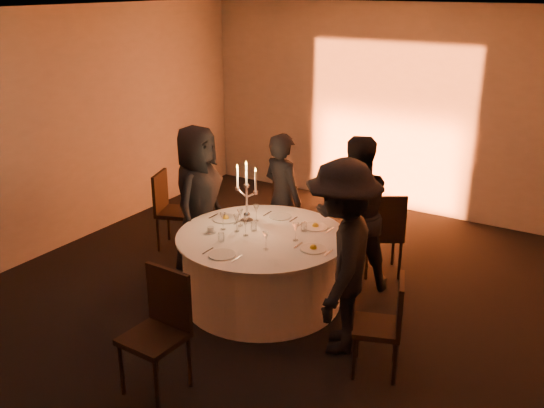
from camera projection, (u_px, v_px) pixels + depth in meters
The scene contains 32 objects.
floor at pixel (262, 300), 6.59m from camera, with size 7.00×7.00×0.00m, color black.
ceiling at pixel (261, 11), 5.55m from camera, with size 7.00×7.00×0.00m, color white.
wall_back at pixel (390, 109), 8.87m from camera, with size 7.00×7.00×0.00m, color #B0ABA3.
wall_left at pixel (59, 131), 7.55m from camera, with size 7.00×7.00×0.00m, color #B0ABA3.
uplighter_fixture at pixel (376, 207), 9.13m from camera, with size 0.25×0.12×0.10m, color black.
banquet_table at pixel (262, 268), 6.46m from camera, with size 1.80×1.80×0.77m.
chair_left at pixel (169, 206), 7.74m from camera, with size 0.56×0.56×1.00m.
chair_back_left at pixel (291, 212), 7.66m from camera, with size 0.50×0.50×0.92m.
chair_back_right at pixel (383, 230), 6.95m from camera, with size 0.62×0.62×1.03m.
chair_right at pixel (386, 321), 5.21m from camera, with size 0.51×0.51×0.91m.
chair_front at pixel (160, 324), 5.01m from camera, with size 0.48×0.48×1.06m.
guest_left at pixel (198, 200), 6.99m from camera, with size 0.86×0.56×1.77m, color black.
guest_back_left at pixel (282, 198), 7.29m from camera, with size 0.59×0.38×1.61m, color black.
guest_back_right at pixel (354, 214), 6.60m from camera, with size 0.85×0.66×1.75m, color black.
guest_right at pixel (342, 258), 5.46m from camera, with size 1.18×0.68×1.83m, color black.
plate_left at pixel (226, 218), 6.72m from camera, with size 0.36×0.30×0.08m.
plate_back_left at pixel (280, 216), 6.80m from camera, with size 0.36×0.25×0.01m.
plate_back_right at pixel (315, 226), 6.51m from camera, with size 0.35×0.27×0.08m.
plate_right at pixel (313, 248), 5.97m from camera, with size 0.36×0.26×0.08m.
plate_front at pixel (222, 255), 5.85m from camera, with size 0.36×0.27×0.01m.
coffee_cup at pixel (211, 230), 6.37m from camera, with size 0.11×0.11×0.07m.
candelabra at pixel (247, 201), 6.59m from camera, with size 0.29×0.14×0.70m.
wine_glass_a at pixel (256, 209), 6.64m from camera, with size 0.07×0.07×0.19m.
wine_glass_b at pixel (237, 219), 6.36m from camera, with size 0.07×0.07×0.19m.
wine_glass_c at pixel (223, 218), 6.41m from camera, with size 0.07×0.07×0.19m.
wine_glass_d at pixel (240, 214), 6.51m from camera, with size 0.07×0.07×0.19m.
wine_glass_e at pixel (266, 237), 5.93m from camera, with size 0.07×0.07×0.19m.
wine_glass_f at pixel (296, 228), 6.14m from camera, with size 0.07×0.07×0.19m.
wine_glass_g at pixel (245, 223), 6.26m from camera, with size 0.07×0.07×0.19m.
tumbler_a at pixel (254, 227), 6.41m from camera, with size 0.07×0.07×0.09m, color silver.
tumbler_b at pixel (221, 237), 6.15m from camera, with size 0.07×0.07×0.09m, color silver.
tumbler_c at pixel (304, 227), 6.41m from camera, with size 0.07×0.07×0.09m, color silver.
Camera 1 is at (3.14, -4.90, 3.26)m, focal length 40.00 mm.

